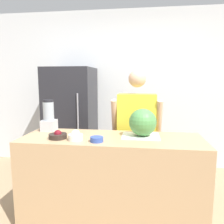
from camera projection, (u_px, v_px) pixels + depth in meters
The scene contains 10 objects.
wall_back at pixel (125, 90), 3.71m from camera, with size 8.00×0.06×2.60m.
counter_island at pixel (112, 180), 2.24m from camera, with size 1.80×0.62×0.90m.
refrigerator at pixel (71, 120), 3.50m from camera, with size 0.72×0.72×1.65m.
person at pixel (136, 135), 2.65m from camera, with size 0.59×0.26×1.59m.
cutting_board at pixel (141, 136), 2.19m from camera, with size 0.37×0.27×0.01m.
watermelon at pixel (143, 122), 2.15m from camera, with size 0.27×0.27×0.27m.
bowl_cherries at pixel (58, 136), 2.12m from camera, with size 0.17×0.17×0.08m.
bowl_cream at pixel (76, 136), 2.06m from camera, with size 0.14×0.14×0.10m.
bowl_small_blue at pixel (97, 139), 2.01m from camera, with size 0.12×0.12×0.05m.
blender at pixel (49, 117), 2.44m from camera, with size 0.15×0.15×0.35m.
Camera 1 is at (0.29, -1.78, 1.47)m, focal length 35.00 mm.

